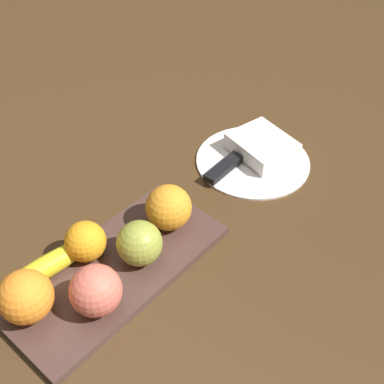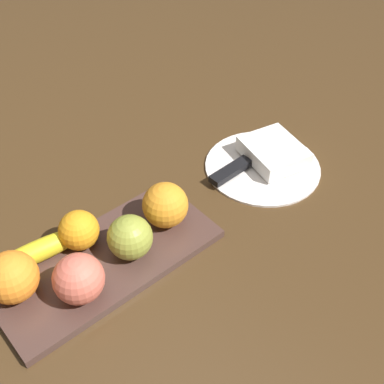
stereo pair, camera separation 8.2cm
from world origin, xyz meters
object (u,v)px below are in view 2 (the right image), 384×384
banana (38,251)px  knife (237,168)px  orange_center (12,277)px  peach (79,279)px  apple (130,237)px  folded_napkin (273,152)px  dinner_plate (263,166)px  orange_near_apple (79,230)px  orange_near_banana (165,205)px  fruit_tray (106,260)px

banana → knife: bearing=0.4°
knife → orange_center: bearing=177.2°
peach → apple: bearing=9.9°
folded_napkin → apple: bearing=-177.0°
dinner_plate → knife: bearing=158.6°
peach → orange_near_apple: bearing=58.7°
orange_near_banana → knife: bearing=6.0°
banana → folded_napkin: size_ratio=1.51×
orange_near_banana → peach: bearing=-169.1°
folded_napkin → orange_near_apple: bearing=173.0°
peach → knife: (0.36, 0.05, -0.04)m
orange_near_apple → orange_center: (-0.12, -0.02, 0.01)m
apple → orange_near_banana: (0.08, 0.02, 0.00)m
fruit_tray → knife: bearing=3.6°
banana → orange_near_apple: 0.07m
orange_near_banana → peach: 0.18m
dinner_plate → folded_napkin: folded_napkin is taller
apple → peach: bearing=-170.1°
orange_near_banana → fruit_tray: bearing=179.7°
orange_center → dinner_plate: (0.47, -0.03, -0.05)m
orange_near_banana → knife: 0.19m
banana → orange_near_banana: (0.19, -0.06, 0.02)m
apple → peach: peach is taller
folded_napkin → banana: bearing=172.0°
orange_near_apple → orange_near_banana: size_ratio=0.85×
apple → knife: bearing=7.9°
fruit_tray → dinner_plate: (0.34, 0.00, -0.00)m
orange_center → folded_napkin: 0.50m
fruit_tray → orange_center: 0.14m
fruit_tray → dinner_plate: bearing=0.0°
dinner_plate → folded_napkin: size_ratio=1.90×
banana → dinner_plate: size_ratio=0.79×
fruit_tray → orange_near_banana: 0.12m
apple → banana: bearing=144.1°
orange_center → apple: bearing=-14.8°
orange_center → knife: 0.43m
peach → dinner_plate: bearing=4.9°
orange_center → knife: size_ratio=0.41×
apple → dinner_plate: (0.31, 0.02, -0.04)m
apple → folded_napkin: size_ratio=0.61×
apple → peach: (-0.10, -0.02, 0.00)m
orange_near_banana → orange_center: orange_center is taller
apple → banana: (-0.11, 0.08, -0.02)m
orange_near_apple → dinner_plate: (0.36, -0.05, -0.04)m
banana → knife: size_ratio=0.93×
banana → knife: (0.37, -0.04, -0.02)m
orange_near_banana → dinner_plate: (0.23, 0.00, -0.05)m
fruit_tray → apple: (0.04, -0.02, 0.04)m
knife → peach: bearing=-173.3°
fruit_tray → folded_napkin: bearing=0.0°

